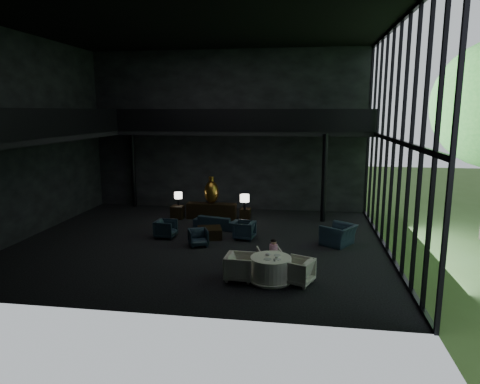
# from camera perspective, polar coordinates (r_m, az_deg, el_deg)

# --- Properties ---
(floor) EXTENTS (14.00, 12.00, 0.02)m
(floor) POSITION_cam_1_polar(r_m,az_deg,el_deg) (16.75, -5.24, -6.68)
(floor) COLOR black
(floor) RESTS_ON ground
(ceiling) EXTENTS (14.00, 12.00, 0.02)m
(ceiling) POSITION_cam_1_polar(r_m,az_deg,el_deg) (16.26, -5.75, 21.31)
(ceiling) COLOR black
(ceiling) RESTS_ON ground
(wall_back) EXTENTS (14.00, 0.04, 8.00)m
(wall_back) POSITION_cam_1_polar(r_m,az_deg,el_deg) (21.88, -1.67, 8.11)
(wall_back) COLOR black
(wall_back) RESTS_ON ground
(wall_front) EXTENTS (14.00, 0.04, 8.00)m
(wall_front) POSITION_cam_1_polar(r_m,az_deg,el_deg) (10.31, -13.54, 4.87)
(wall_front) COLOR black
(wall_front) RESTS_ON ground
(wall_left) EXTENTS (0.04, 12.00, 8.00)m
(wall_left) POSITION_cam_1_polar(r_m,az_deg,el_deg) (18.96, -26.63, 6.59)
(wall_left) COLOR black
(wall_left) RESTS_ON ground
(curtain_wall) EXTENTS (0.20, 12.00, 8.00)m
(curtain_wall) POSITION_cam_1_polar(r_m,az_deg,el_deg) (15.85, 19.88, 6.48)
(curtain_wall) COLOR black
(curtain_wall) RESTS_ON ground
(mezzanine_left) EXTENTS (2.00, 12.00, 0.25)m
(mezzanine_left) POSITION_cam_1_polar(r_m,az_deg,el_deg) (18.41, -24.06, 6.70)
(mezzanine_left) COLOR black
(mezzanine_left) RESTS_ON wall_left
(mezzanine_back) EXTENTS (12.00, 2.00, 0.25)m
(mezzanine_back) POSITION_cam_1_polar(r_m,az_deg,el_deg) (20.74, 0.59, 7.97)
(mezzanine_back) COLOR black
(mezzanine_back) RESTS_ON wall_back
(railing_left) EXTENTS (0.06, 12.00, 1.00)m
(railing_left) POSITION_cam_1_polar(r_m,az_deg,el_deg) (17.87, -21.47, 8.72)
(railing_left) COLOR black
(railing_left) RESTS_ON mezzanine_left
(railing_back) EXTENTS (12.00, 0.06, 1.00)m
(railing_back) POSITION_cam_1_polar(r_m,az_deg,el_deg) (19.73, 0.18, 9.57)
(railing_back) COLOR black
(railing_back) RESTS_ON mezzanine_back
(column_nw) EXTENTS (0.24, 0.24, 4.00)m
(column_nw) POSITION_cam_1_polar(r_m,az_deg,el_deg) (23.18, -14.05, 2.98)
(column_nw) COLOR black
(column_nw) RESTS_ON floor
(column_ne) EXTENTS (0.24, 0.24, 4.00)m
(column_ne) POSITION_cam_1_polar(r_m,az_deg,el_deg) (19.77, 11.15, 1.80)
(column_ne) COLOR black
(column_ne) RESTS_ON floor
(console) EXTENTS (2.32, 0.53, 0.74)m
(console) POSITION_cam_1_polar(r_m,az_deg,el_deg) (20.19, -3.81, -2.55)
(console) COLOR black
(console) RESTS_ON floor
(bronze_urn) EXTENTS (0.68, 0.68, 1.26)m
(bronze_urn) POSITION_cam_1_polar(r_m,az_deg,el_deg) (20.04, -3.82, 0.01)
(bronze_urn) COLOR #B56E2C
(bronze_urn) RESTS_ON console
(side_table_left) EXTENTS (0.55, 0.55, 0.61)m
(side_table_left) POSITION_cam_1_polar(r_m,az_deg,el_deg) (20.40, -8.34, -2.69)
(side_table_left) COLOR black
(side_table_left) RESTS_ON floor
(table_lamp_left) EXTENTS (0.37, 0.37, 0.62)m
(table_lamp_left) POSITION_cam_1_polar(r_m,az_deg,el_deg) (20.43, -8.23, -0.52)
(table_lamp_left) COLOR black
(table_lamp_left) RESTS_ON side_table_left
(side_table_right) EXTENTS (0.49, 0.49, 0.54)m
(side_table_right) POSITION_cam_1_polar(r_m,az_deg,el_deg) (19.99, 0.72, -2.95)
(side_table_right) COLOR black
(side_table_right) RESTS_ON floor
(table_lamp_right) EXTENTS (0.42, 0.42, 0.70)m
(table_lamp_right) POSITION_cam_1_polar(r_m,az_deg,el_deg) (19.58, 0.62, -0.92)
(table_lamp_right) COLOR black
(table_lamp_right) RESTS_ON side_table_right
(sofa) EXTENTS (1.88, 0.95, 0.71)m
(sofa) POSITION_cam_1_polar(r_m,az_deg,el_deg) (18.55, -3.13, -3.79)
(sofa) COLOR black
(sofa) RESTS_ON floor
(lounge_armchair_west) EXTENTS (0.77, 0.82, 0.80)m
(lounge_armchair_west) POSITION_cam_1_polar(r_m,az_deg,el_deg) (17.43, -9.87, -4.72)
(lounge_armchair_west) COLOR #222C37
(lounge_armchair_west) RESTS_ON floor
(lounge_armchair_east) EXTENTS (0.85, 0.89, 0.81)m
(lounge_armchair_east) POSITION_cam_1_polar(r_m,az_deg,el_deg) (16.97, 0.58, -4.97)
(lounge_armchair_east) COLOR black
(lounge_armchair_east) RESTS_ON floor
(lounge_armchair_south) EXTENTS (0.82, 0.80, 0.65)m
(lounge_armchair_south) POSITION_cam_1_polar(r_m,az_deg,el_deg) (16.24, -5.59, -6.06)
(lounge_armchair_south) COLOR black
(lounge_armchair_south) RESTS_ON floor
(window_armchair) EXTENTS (1.44, 1.58, 1.16)m
(window_armchair) POSITION_cam_1_polar(r_m,az_deg,el_deg) (16.63, 13.02, -4.97)
(window_armchair) COLOR #203444
(window_armchair) RESTS_ON floor
(coffee_table) EXTENTS (1.15, 1.15, 0.42)m
(coffee_table) POSITION_cam_1_polar(r_m,az_deg,el_deg) (17.22, -4.08, -5.45)
(coffee_table) COLOR black
(coffee_table) RESTS_ON floor
(dining_table) EXTENTS (1.38, 1.38, 0.75)m
(dining_table) POSITION_cam_1_polar(r_m,az_deg,el_deg) (12.96, 4.11, -10.43)
(dining_table) COLOR white
(dining_table) RESTS_ON floor
(dining_chair_north) EXTENTS (0.84, 0.81, 0.71)m
(dining_chair_north) POSITION_cam_1_polar(r_m,az_deg,el_deg) (13.98, 3.90, -8.71)
(dining_chair_north) COLOR beige
(dining_chair_north) RESTS_ON floor
(dining_chair_east) EXTENTS (1.09, 1.12, 0.90)m
(dining_chair_east) POSITION_cam_1_polar(r_m,az_deg,el_deg) (12.85, 7.72, -10.11)
(dining_chair_east) COLOR silver
(dining_chair_east) RESTS_ON floor
(dining_chair_west) EXTENTS (0.93, 0.98, 0.97)m
(dining_chair_west) POSITION_cam_1_polar(r_m,az_deg,el_deg) (13.00, 0.02, -9.59)
(dining_chair_west) COLOR silver
(dining_chair_west) RESTS_ON floor
(child) EXTENTS (0.26, 0.26, 0.56)m
(child) POSITION_cam_1_polar(r_m,az_deg,el_deg) (13.78, 4.50, -7.36)
(child) COLOR pink
(child) RESTS_ON dining_chair_north
(plate_a) EXTENTS (0.24, 0.24, 0.01)m
(plate_a) POSITION_cam_1_polar(r_m,az_deg,el_deg) (12.63, 3.70, -8.92)
(plate_a) COLOR white
(plate_a) RESTS_ON dining_table
(plate_b) EXTENTS (0.22, 0.22, 0.01)m
(plate_b) POSITION_cam_1_polar(r_m,az_deg,el_deg) (12.98, 4.98, -8.39)
(plate_b) COLOR white
(plate_b) RESTS_ON dining_table
(saucer) EXTENTS (0.19, 0.19, 0.01)m
(saucer) POSITION_cam_1_polar(r_m,az_deg,el_deg) (12.63, 5.13, -8.94)
(saucer) COLOR white
(saucer) RESTS_ON dining_table
(coffee_cup) EXTENTS (0.09, 0.09, 0.06)m
(coffee_cup) POSITION_cam_1_polar(r_m,az_deg,el_deg) (12.70, 4.90, -8.65)
(coffee_cup) COLOR white
(coffee_cup) RESTS_ON saucer
(cereal_bowl) EXTENTS (0.16, 0.16, 0.08)m
(cereal_bowl) POSITION_cam_1_polar(r_m,az_deg,el_deg) (12.92, 3.75, -8.31)
(cereal_bowl) COLOR white
(cereal_bowl) RESTS_ON dining_table
(cream_pot) EXTENTS (0.08, 0.08, 0.07)m
(cream_pot) POSITION_cam_1_polar(r_m,az_deg,el_deg) (12.49, 4.62, -9.02)
(cream_pot) COLOR #99999E
(cream_pot) RESTS_ON dining_table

